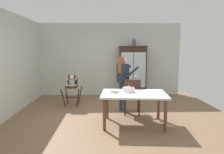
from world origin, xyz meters
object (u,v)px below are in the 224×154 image
at_px(birthday_cake, 129,90).
at_px(serving_bowl, 115,91).
at_px(high_chair_with_toddler, 72,85).
at_px(adult_person, 123,77).
at_px(china_cabinet, 133,71).
at_px(dining_chair_far_side, 132,94).
at_px(ceramic_vase, 134,43).
at_px(dining_table, 134,97).

height_order(birthday_cake, serving_bowl, birthday_cake).
bearing_deg(high_chair_with_toddler, adult_person, -21.31).
xyz_separation_m(china_cabinet, birthday_cake, (-0.47, -2.74, -0.14)).
bearing_deg(dining_chair_far_side, china_cabinet, -93.15).
bearing_deg(high_chair_with_toddler, serving_bowl, -49.74).
distance_m(ceramic_vase, birthday_cake, 3.03).
relative_size(dining_table, dining_chair_far_side, 1.60).
bearing_deg(dining_table, china_cabinet, 82.73).
bearing_deg(dining_table, serving_bowl, 169.24).
height_order(ceramic_vase, dining_chair_far_side, ceramic_vase).
bearing_deg(china_cabinet, high_chair_with_toddler, -150.29).
height_order(adult_person, birthday_cake, adult_person).
relative_size(adult_person, dining_table, 0.99).
xyz_separation_m(china_cabinet, serving_bowl, (-0.80, -2.79, -0.17)).
bearing_deg(birthday_cake, dining_chair_far_side, 73.70).
relative_size(high_chair_with_toddler, dining_table, 0.62).
relative_size(china_cabinet, dining_table, 1.21).
xyz_separation_m(serving_bowl, dining_chair_far_side, (0.49, 0.62, -0.21)).
height_order(high_chair_with_toddler, birthday_cake, high_chair_with_toddler).
distance_m(adult_person, dining_chair_far_side, 0.57).
bearing_deg(adult_person, serving_bowl, 140.02).
bearing_deg(dining_chair_far_side, adult_person, -51.41).
xyz_separation_m(china_cabinet, high_chair_with_toddler, (-2.06, -1.17, -0.28)).
bearing_deg(ceramic_vase, dining_chair_far_side, -99.14).
height_order(china_cabinet, birthday_cake, china_cabinet).
bearing_deg(dining_chair_far_side, high_chair_with_toddler, -24.83).
height_order(high_chair_with_toddler, dining_table, high_chair_with_toddler).
relative_size(china_cabinet, dining_chair_far_side, 1.94).
relative_size(ceramic_vase, birthday_cake, 0.96).
relative_size(adult_person, dining_chair_far_side, 1.59).
height_order(dining_table, dining_chair_far_side, dining_chair_far_side).
relative_size(ceramic_vase, dining_table, 0.18).
relative_size(china_cabinet, birthday_cake, 6.64).
height_order(china_cabinet, serving_bowl, china_cabinet).
xyz_separation_m(high_chair_with_toddler, dining_table, (1.69, -1.70, -0.01)).
height_order(china_cabinet, ceramic_vase, ceramic_vase).
bearing_deg(ceramic_vase, serving_bowl, -106.80).
bearing_deg(ceramic_vase, birthday_cake, -100.65).
distance_m(china_cabinet, high_chair_with_toddler, 2.38).
relative_size(birthday_cake, serving_bowl, 1.56).
relative_size(ceramic_vase, dining_chair_far_side, 0.28).
bearing_deg(dining_table, birthday_cake, 128.78).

